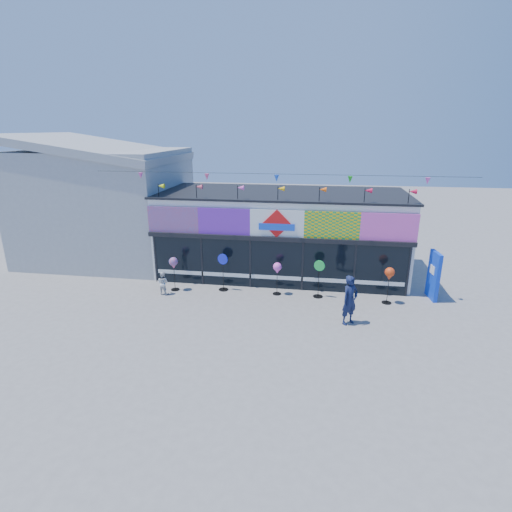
% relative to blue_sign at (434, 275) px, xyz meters
% --- Properties ---
extents(ground, '(80.00, 80.00, 0.00)m').
position_rel_blue_sign_xyz_m(ground, '(-6.84, -3.34, -1.06)').
color(ground, slate).
rests_on(ground, ground).
extents(kite_shop, '(16.00, 5.70, 5.31)m').
position_rel_blue_sign_xyz_m(kite_shop, '(-6.84, 2.60, 0.99)').
color(kite_shop, white).
rests_on(kite_shop, ground).
extents(neighbour_building, '(8.18, 7.20, 6.87)m').
position_rel_blue_sign_xyz_m(neighbour_building, '(-16.84, 3.66, 2.14)').
color(neighbour_building, '#9FA2A4').
rests_on(neighbour_building, ground).
extents(blue_sign, '(0.27, 1.07, 2.11)m').
position_rel_blue_sign_xyz_m(blue_sign, '(0.00, 0.00, 0.00)').
color(blue_sign, blue).
rests_on(blue_sign, ground).
extents(spinner_0, '(0.40, 0.40, 1.58)m').
position_rel_blue_sign_xyz_m(spinner_0, '(-11.41, -0.83, 0.20)').
color(spinner_0, black).
rests_on(spinner_0, ground).
extents(spinner_1, '(0.48, 0.44, 1.74)m').
position_rel_blue_sign_xyz_m(spinner_1, '(-9.21, -0.49, -0.14)').
color(spinner_1, black).
rests_on(spinner_1, ground).
extents(spinner_2, '(0.38, 0.38, 1.49)m').
position_rel_blue_sign_xyz_m(spinner_2, '(-6.72, -0.60, 0.13)').
color(spinner_2, black).
rests_on(spinner_2, ground).
extents(spinner_3, '(0.47, 0.43, 1.69)m').
position_rel_blue_sign_xyz_m(spinner_3, '(-4.89, -0.62, -0.16)').
color(spinner_3, black).
rests_on(spinner_3, ground).
extents(spinner_4, '(0.41, 0.41, 1.60)m').
position_rel_blue_sign_xyz_m(spinner_4, '(-1.99, -0.84, 0.22)').
color(spinner_4, black).
rests_on(spinner_4, ground).
extents(adult_man, '(0.83, 0.81, 1.92)m').
position_rel_blue_sign_xyz_m(adult_man, '(-3.73, -2.99, -0.10)').
color(adult_man, '#131B3D').
rests_on(adult_man, ground).
extents(child, '(0.55, 0.35, 1.07)m').
position_rel_blue_sign_xyz_m(child, '(-11.77, -1.37, -0.53)').
color(child, silver).
rests_on(child, ground).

